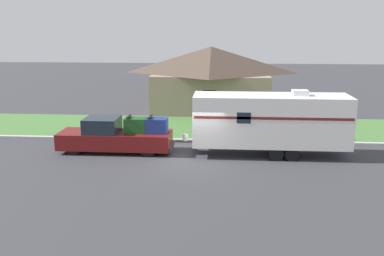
% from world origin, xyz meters
% --- Properties ---
extents(ground_plane, '(120.00, 120.00, 0.00)m').
position_xyz_m(ground_plane, '(0.00, 0.00, 0.00)').
color(ground_plane, '#38383D').
extents(curb_strip, '(80.00, 0.30, 0.14)m').
position_xyz_m(curb_strip, '(0.00, 3.75, 0.07)').
color(curb_strip, '#ADADA8').
rests_on(curb_strip, ground_plane).
extents(lawn_strip, '(80.00, 7.00, 0.03)m').
position_xyz_m(lawn_strip, '(0.00, 7.40, 0.01)').
color(lawn_strip, '#477538').
rests_on(lawn_strip, ground_plane).
extents(house_across_street, '(9.90, 6.78, 5.16)m').
position_xyz_m(house_across_street, '(0.12, 13.88, 2.68)').
color(house_across_street, gray).
rests_on(house_across_street, ground_plane).
extents(pickup_truck, '(6.22, 1.98, 2.02)m').
position_xyz_m(pickup_truck, '(-4.63, 1.36, 0.88)').
color(pickup_truck, black).
rests_on(pickup_truck, ground_plane).
extents(travel_trailer, '(9.13, 2.37, 3.52)m').
position_xyz_m(travel_trailer, '(3.70, 1.36, 1.90)').
color(travel_trailer, black).
rests_on(travel_trailer, ground_plane).
extents(mailbox, '(0.48, 0.20, 1.25)m').
position_xyz_m(mailbox, '(7.41, 4.67, 0.96)').
color(mailbox, brown).
rests_on(mailbox, ground_plane).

